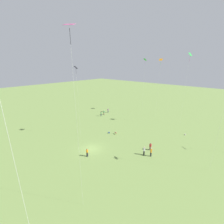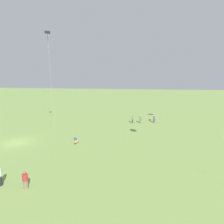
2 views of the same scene
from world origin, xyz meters
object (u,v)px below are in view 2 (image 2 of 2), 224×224
person_3 (132,119)px  person_1 (0,176)px  person_2 (25,180)px  kite_0 (48,38)px  picnic_bag_1 (76,139)px  person_5 (141,119)px  person_6 (154,119)px  dog_1 (76,142)px

person_3 → person_1: bearing=-47.2°
person_2 → kite_0: kite_0 is taller
person_3 → picnic_bag_1: size_ratio=3.58×
person_1 → kite_0: kite_0 is taller
person_1 → person_2: (-2.56, 0.06, -0.16)m
person_2 → person_5: person_5 is taller
person_2 → person_3: size_ratio=0.92×
person_5 → person_3: bearing=72.7°
person_6 → person_3: bearing=-37.1°
person_2 → dog_1: (-0.87, -10.56, -0.36)m
person_3 → dog_1: size_ratio=2.05×
person_3 → picnic_bag_1: person_3 is taller
person_1 → person_3: 26.46m
person_5 → person_6: person_6 is taller
dog_1 → picnic_bag_1: size_ratio=1.75×
person_1 → picnic_bag_1: (-2.63, -12.26, -0.79)m
person_5 → person_2: bearing=132.4°
person_5 → person_6: 2.98m
person_1 → picnic_bag_1: person_1 is taller
person_3 → person_6: bearing=78.7°
kite_0 → person_1: bearing=-64.9°
kite_0 → person_6: bearing=36.7°
person_6 → kite_0: 25.73m
dog_1 → picnic_bag_1: dog_1 is taller
person_6 → kite_0: kite_0 is taller
person_3 → kite_0: kite_0 is taller
person_2 → picnic_bag_1: bearing=-87.2°
person_6 → kite_0: (19.06, 8.01, 15.32)m
person_1 → dog_1: size_ratio=2.16×
picnic_bag_1 → person_6: bearing=-135.9°
person_1 → person_5: 27.43m
person_2 → dog_1: size_ratio=1.89×
person_2 → person_1: bearing=1.7°
person_2 → kite_0: 23.67m
dog_1 → person_2: bearing=101.1°
person_2 → kite_0: bearing=-67.8°
person_6 → dog_1: bearing=1.4°
person_6 → person_5: bearing=-35.0°
person_1 → person_3: bearing=76.3°
kite_0 → dog_1: size_ratio=20.02×
dog_1 → kite_0: bearing=-27.7°
person_1 → kite_0: bearing=112.2°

